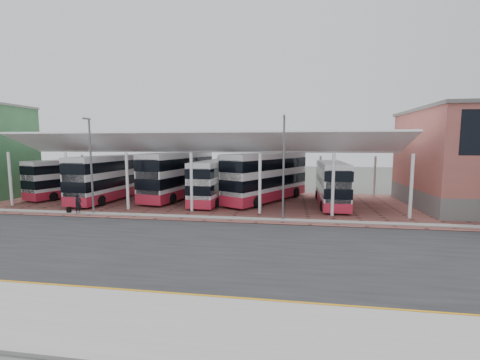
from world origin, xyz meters
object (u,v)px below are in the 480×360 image
(bus_4, at_px, (267,177))
(bus_3, at_px, (214,181))
(pedestrian, at_px, (78,204))
(bus_0, at_px, (73,178))
(bus_1, at_px, (111,178))
(bus_2, at_px, (179,175))
(bus_5, at_px, (332,184))

(bus_4, bearing_deg, bus_3, -137.70)
(bus_3, distance_m, bus_4, 5.47)
(pedestrian, bearing_deg, bus_0, 53.81)
(bus_0, distance_m, bus_1, 5.86)
(bus_4, xyz_separation_m, pedestrian, (-15.35, -8.82, -1.62))
(bus_3, xyz_separation_m, bus_4, (5.31, 1.26, 0.38))
(bus_1, relative_size, bus_2, 0.93)
(bus_0, bearing_deg, bus_1, 1.49)
(pedestrian, bearing_deg, bus_5, -54.96)
(bus_0, height_order, pedestrian, bus_0)
(bus_3, bearing_deg, bus_0, 179.47)
(bus_3, bearing_deg, bus_2, 160.87)
(bus_0, relative_size, pedestrian, 6.11)
(bus_0, xyz_separation_m, bus_2, (12.39, 0.69, 0.40))
(pedestrian, bearing_deg, bus_2, -14.88)
(bus_0, relative_size, bus_4, 0.87)
(bus_2, distance_m, bus_3, 4.83)
(bus_1, bearing_deg, pedestrian, -77.45)
(bus_1, bearing_deg, bus_2, 21.83)
(bus_4, bearing_deg, bus_5, 17.75)
(bus_3, relative_size, bus_4, 0.87)
(bus_2, height_order, bus_4, bus_2)
(bus_4, bearing_deg, bus_2, -154.46)
(bus_1, distance_m, bus_5, 22.89)
(bus_2, height_order, pedestrian, bus_2)
(bus_2, height_order, bus_5, bus_2)
(bus_2, xyz_separation_m, bus_5, (16.13, -1.85, -0.41))
(bus_2, xyz_separation_m, pedestrian, (-5.59, -9.40, -1.62))
(bus_2, xyz_separation_m, bus_4, (9.76, -0.59, -0.00))
(bus_1, xyz_separation_m, bus_3, (11.20, 0.42, -0.24))
(pedestrian, bearing_deg, bus_4, -44.26)
(bus_0, relative_size, bus_2, 0.84)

